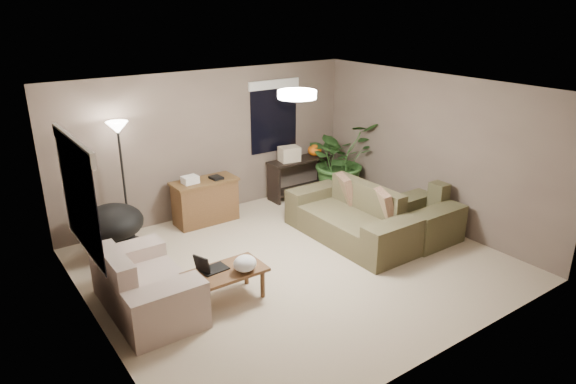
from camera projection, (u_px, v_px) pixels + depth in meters
room_shell at (297, 182)px, 6.95m from camera, size 5.50×5.50×5.50m
main_sofa at (351, 221)px, 8.10m from camera, size 0.95×2.20×0.85m
throw_pillows at (364, 197)px, 8.11m from camera, size 0.39×1.40×0.47m
loveseat at (145, 288)px, 6.20m from camera, size 0.90×1.60×0.85m
armchair at (422, 220)px, 8.12m from camera, size 0.95×1.00×0.85m
coffee_table at (225, 275)px, 6.38m from camera, size 1.00×0.55×0.42m
laptop at (209, 267)px, 6.32m from camera, size 0.41×0.25×0.24m
plastic_bag at (245, 263)px, 6.31m from camera, size 0.31×0.28×0.21m
desk at (205, 201)px, 8.68m from camera, size 1.10×0.50×0.75m
desk_papers at (196, 179)px, 8.44m from camera, size 0.68×0.27×0.12m
console_table at (300, 174)px, 9.82m from camera, size 1.30×0.40×0.75m
pumpkin at (315, 150)px, 9.87m from camera, size 0.28×0.28×0.22m
cardboard_box at (289, 154)px, 9.53m from camera, size 0.40×0.33×0.27m
papasan_chair at (113, 228)px, 7.45m from camera, size 0.93×0.93×0.80m
floor_lamp at (119, 142)px, 7.56m from camera, size 0.32×0.32×1.91m
ceiling_fixture at (297, 94)px, 6.53m from camera, size 0.50×0.50×0.10m
houseplant at (340, 167)px, 9.77m from camera, size 1.34×1.49×1.16m
cat_scratching_post at (381, 205)px, 8.95m from camera, size 0.32×0.32×0.50m
window_left at (76, 177)px, 5.51m from camera, size 0.05×1.56×1.33m
window_back at (274, 104)px, 9.35m from camera, size 1.06×0.05×1.33m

